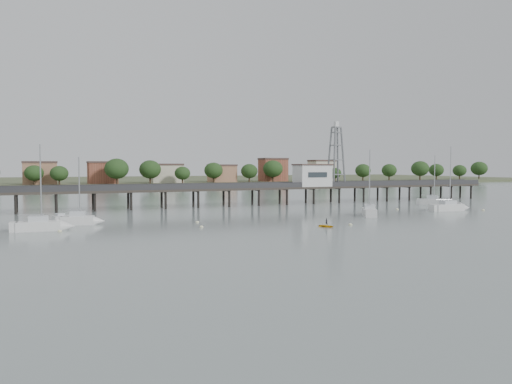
{
  "coord_description": "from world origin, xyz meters",
  "views": [
    {
      "loc": [
        -33.19,
        -43.13,
        8.85
      ],
      "look_at": [
        2.92,
        42.0,
        4.0
      ],
      "focal_mm": 35.0,
      "sensor_mm": 36.0,
      "label": 1
    }
  ],
  "objects_px": {
    "lattice_tower": "(336,157)",
    "sailboat_e": "(437,202)",
    "white_tender": "(64,218)",
    "sailboat_a": "(47,226)",
    "sailboat_b": "(83,220)",
    "sailboat_d": "(453,207)",
    "pier": "(211,189)",
    "sailboat_c": "(369,212)",
    "yellow_dinghy": "(326,227)"
  },
  "relations": [
    {
      "from": "sailboat_a",
      "to": "sailboat_b",
      "type": "relative_size",
      "value": 1.17
    },
    {
      "from": "yellow_dinghy",
      "to": "sailboat_b",
      "type": "bearing_deg",
      "value": 131.9
    },
    {
      "from": "lattice_tower",
      "to": "white_tender",
      "type": "distance_m",
      "value": 65.16
    },
    {
      "from": "pier",
      "to": "white_tender",
      "type": "relative_size",
      "value": 38.72
    },
    {
      "from": "sailboat_e",
      "to": "pier",
      "type": "bearing_deg",
      "value": -149.74
    },
    {
      "from": "sailboat_c",
      "to": "yellow_dinghy",
      "type": "xyz_separation_m",
      "value": [
        -16.0,
        -11.98,
        -0.65
      ]
    },
    {
      "from": "pier",
      "to": "sailboat_c",
      "type": "xyz_separation_m",
      "value": [
        20.3,
        -28.96,
        -3.15
      ]
    },
    {
      "from": "lattice_tower",
      "to": "sailboat_e",
      "type": "bearing_deg",
      "value": -40.88
    },
    {
      "from": "sailboat_c",
      "to": "sailboat_a",
      "type": "bearing_deg",
      "value": 121.13
    },
    {
      "from": "sailboat_d",
      "to": "sailboat_a",
      "type": "bearing_deg",
      "value": -171.76
    },
    {
      "from": "white_tender",
      "to": "sailboat_a",
      "type": "bearing_deg",
      "value": -123.02
    },
    {
      "from": "lattice_tower",
      "to": "sailboat_c",
      "type": "relative_size",
      "value": 1.25
    },
    {
      "from": "white_tender",
      "to": "lattice_tower",
      "type": "bearing_deg",
      "value": -5.61
    },
    {
      "from": "sailboat_c",
      "to": "sailboat_d",
      "type": "bearing_deg",
      "value": -55.56
    },
    {
      "from": "sailboat_c",
      "to": "white_tender",
      "type": "xyz_separation_m",
      "value": [
        -50.73,
        11.75,
        -0.22
      ]
    },
    {
      "from": "sailboat_e",
      "to": "yellow_dinghy",
      "type": "bearing_deg",
      "value": -102.54
    },
    {
      "from": "sailboat_a",
      "to": "sailboat_b",
      "type": "xyz_separation_m",
      "value": [
        5.04,
        5.32,
        0.01
      ]
    },
    {
      "from": "sailboat_b",
      "to": "sailboat_d",
      "type": "xyz_separation_m",
      "value": [
        69.47,
        -3.53,
        -0.02
      ]
    },
    {
      "from": "yellow_dinghy",
      "to": "sailboat_e",
      "type": "bearing_deg",
      "value": 9.59
    },
    {
      "from": "lattice_tower",
      "to": "sailboat_c",
      "type": "height_order",
      "value": "lattice_tower"
    },
    {
      "from": "sailboat_b",
      "to": "sailboat_a",
      "type": "bearing_deg",
      "value": -122.52
    },
    {
      "from": "sailboat_e",
      "to": "white_tender",
      "type": "distance_m",
      "value": 79.42
    },
    {
      "from": "lattice_tower",
      "to": "sailboat_e",
      "type": "height_order",
      "value": "lattice_tower"
    },
    {
      "from": "sailboat_d",
      "to": "yellow_dinghy",
      "type": "relative_size",
      "value": 5.37
    },
    {
      "from": "sailboat_b",
      "to": "white_tender",
      "type": "bearing_deg",
      "value": 120.91
    },
    {
      "from": "lattice_tower",
      "to": "sailboat_b",
      "type": "height_order",
      "value": "lattice_tower"
    },
    {
      "from": "lattice_tower",
      "to": "sailboat_b",
      "type": "xyz_separation_m",
      "value": [
        -59.45,
        -24.05,
        -10.44
      ]
    },
    {
      "from": "sailboat_c",
      "to": "sailboat_b",
      "type": "bearing_deg",
      "value": 114.88
    },
    {
      "from": "pier",
      "to": "sailboat_c",
      "type": "height_order",
      "value": "sailboat_c"
    },
    {
      "from": "sailboat_e",
      "to": "sailboat_d",
      "type": "height_order",
      "value": "sailboat_d"
    },
    {
      "from": "yellow_dinghy",
      "to": "white_tender",
      "type": "bearing_deg",
      "value": 125.21
    },
    {
      "from": "sailboat_a",
      "to": "sailboat_d",
      "type": "bearing_deg",
      "value": 4.75
    },
    {
      "from": "pier",
      "to": "lattice_tower",
      "type": "height_order",
      "value": "lattice_tower"
    },
    {
      "from": "pier",
      "to": "white_tender",
      "type": "xyz_separation_m",
      "value": [
        -30.44,
        -17.21,
        -3.36
      ]
    },
    {
      "from": "sailboat_a",
      "to": "sailboat_b",
      "type": "height_order",
      "value": "sailboat_a"
    },
    {
      "from": "lattice_tower",
      "to": "yellow_dinghy",
      "type": "height_order",
      "value": "lattice_tower"
    },
    {
      "from": "sailboat_e",
      "to": "sailboat_d",
      "type": "relative_size",
      "value": 0.88
    },
    {
      "from": "sailboat_b",
      "to": "yellow_dinghy",
      "type": "relative_size",
      "value": 4.27
    },
    {
      "from": "pier",
      "to": "sailboat_b",
      "type": "bearing_deg",
      "value": -139.29
    },
    {
      "from": "sailboat_a",
      "to": "sailboat_e",
      "type": "xyz_separation_m",
      "value": [
        81.95,
        14.26,
        0.0
      ]
    },
    {
      "from": "pier",
      "to": "sailboat_d",
      "type": "relative_size",
      "value": 11.22
    },
    {
      "from": "sailboat_b",
      "to": "sailboat_c",
      "type": "bearing_deg",
      "value": 5.11
    },
    {
      "from": "sailboat_b",
      "to": "sailboat_d",
      "type": "distance_m",
      "value": 69.56
    },
    {
      "from": "pier",
      "to": "sailboat_d",
      "type": "height_order",
      "value": "sailboat_d"
    },
    {
      "from": "pier",
      "to": "sailboat_e",
      "type": "distance_m",
      "value": 51.33
    },
    {
      "from": "sailboat_b",
      "to": "sailboat_c",
      "type": "height_order",
      "value": "sailboat_c"
    },
    {
      "from": "pier",
      "to": "sailboat_a",
      "type": "bearing_deg",
      "value": -138.33
    },
    {
      "from": "sailboat_d",
      "to": "yellow_dinghy",
      "type": "height_order",
      "value": "sailboat_d"
    },
    {
      "from": "pier",
      "to": "sailboat_c",
      "type": "relative_size",
      "value": 12.14
    },
    {
      "from": "sailboat_b",
      "to": "sailboat_d",
      "type": "height_order",
      "value": "sailboat_d"
    }
  ]
}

